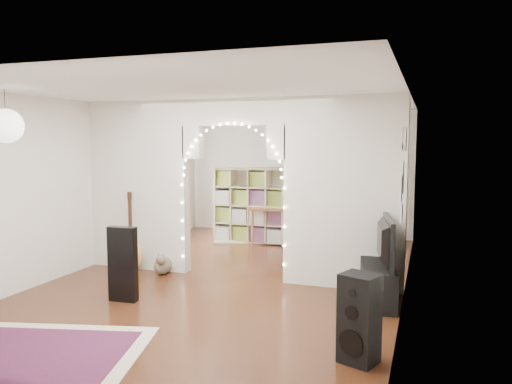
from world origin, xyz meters
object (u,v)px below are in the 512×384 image
(media_console, at_px, (378,284))
(dining_table, at_px, (280,210))
(dining_chair_right, at_px, (325,237))
(bookcase, at_px, (251,205))
(floor_speaker, at_px, (359,319))
(acoustic_guitar, at_px, (131,242))
(dining_chair_left, at_px, (251,227))

(media_console, relative_size, dining_table, 0.75)
(media_console, relative_size, dining_chair_right, 1.77)
(dining_table, xyz_separation_m, dining_chair_right, (0.99, -0.35, -0.43))
(media_console, height_order, bookcase, bookcase)
(floor_speaker, distance_m, dining_chair_right, 4.80)
(acoustic_guitar, distance_m, dining_table, 3.29)
(floor_speaker, height_order, dining_chair_right, floor_speaker)
(acoustic_guitar, bearing_deg, dining_table, 48.38)
(dining_table, bearing_deg, floor_speaker, -77.69)
(floor_speaker, distance_m, bookcase, 5.64)
(acoustic_guitar, height_order, media_console, acoustic_guitar)
(media_console, xyz_separation_m, dining_table, (-2.25, 3.17, 0.43))
(dining_chair_left, bearing_deg, media_console, -63.70)
(floor_speaker, height_order, dining_chair_left, floor_speaker)
(dining_table, relative_size, dining_chair_right, 2.38)
(media_console, bearing_deg, dining_chair_left, 121.43)
(acoustic_guitar, height_order, floor_speaker, acoustic_guitar)
(acoustic_guitar, distance_m, dining_chair_right, 3.63)
(floor_speaker, xyz_separation_m, dining_table, (-2.24, 4.98, 0.26))
(dining_table, distance_m, dining_chair_right, 1.13)
(floor_speaker, relative_size, media_console, 0.85)
(acoustic_guitar, xyz_separation_m, media_console, (3.88, -0.33, -0.22))
(acoustic_guitar, height_order, dining_chair_right, acoustic_guitar)
(bookcase, bearing_deg, floor_speaker, -79.14)
(media_console, bearing_deg, floor_speaker, -99.97)
(floor_speaker, distance_m, media_console, 1.82)
(bookcase, bearing_deg, dining_chair_left, 89.94)
(dining_chair_right, bearing_deg, acoustic_guitar, -160.18)
(media_console, distance_m, bookcase, 4.20)
(dining_chair_right, bearing_deg, floor_speaker, -98.60)
(acoustic_guitar, relative_size, dining_chair_right, 1.91)
(floor_speaker, xyz_separation_m, dining_chair_left, (-2.93, 5.14, -0.15))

